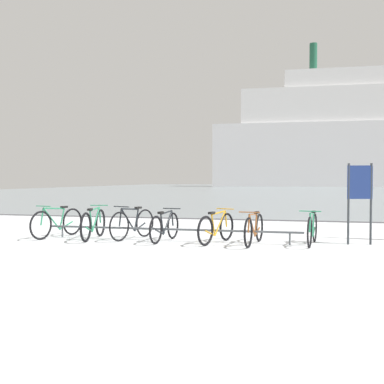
{
  "coord_description": "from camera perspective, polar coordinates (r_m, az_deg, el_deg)",
  "views": [
    {
      "loc": [
        1.99,
        -5.98,
        1.47
      ],
      "look_at": [
        -1.05,
        6.9,
        1.09
      ],
      "focal_mm": 41.46,
      "sensor_mm": 36.0,
      "label": 1
    }
  ],
  "objects": [
    {
      "name": "bicycle_4",
      "position": [
        10.2,
        3.17,
        -4.63
      ],
      "size": [
        0.65,
        1.59,
        0.78
      ],
      "color": "black",
      "rests_on": "ground"
    },
    {
      "name": "bicycle_2",
      "position": [
        10.98,
        -7.66,
        -4.07
      ],
      "size": [
        0.64,
        1.62,
        0.83
      ],
      "color": "black",
      "rests_on": "ground"
    },
    {
      "name": "bicycle_1",
      "position": [
        11.13,
        -12.56,
        -4.05
      ],
      "size": [
        0.46,
        1.77,
        0.81
      ],
      "color": "black",
      "rests_on": "ground"
    },
    {
      "name": "bicycle_5",
      "position": [
        10.05,
        7.99,
        -4.74
      ],
      "size": [
        0.46,
        1.71,
        0.77
      ],
      "color": "black",
      "rests_on": "ground"
    },
    {
      "name": "bicycle_3",
      "position": [
        10.5,
        -3.52,
        -4.48
      ],
      "size": [
        0.46,
        1.62,
        0.76
      ],
      "color": "black",
      "rests_on": "ground"
    },
    {
      "name": "bike_rack",
      "position": [
        10.55,
        -2.96,
        -4.85
      ],
      "size": [
        6.22,
        0.06,
        0.31
      ],
      "color": "#4C5156",
      "rests_on": "ground"
    },
    {
      "name": "ferry_ship",
      "position": [
        92.17,
        20.19,
        6.5
      ],
      "size": [
        55.84,
        10.67,
        28.14
      ],
      "color": "white",
      "rests_on": "ground"
    },
    {
      "name": "bicycle_6",
      "position": [
        10.27,
        15.22,
        -4.59
      ],
      "size": [
        0.46,
        1.62,
        0.79
      ],
      "color": "black",
      "rests_on": "ground"
    },
    {
      "name": "info_sign",
      "position": [
        10.61,
        20.78,
        0.25
      ],
      "size": [
        0.55,
        0.14,
        1.83
      ],
      "color": "#33383D",
      "rests_on": "ground"
    },
    {
      "name": "bicycle_0",
      "position": [
        11.71,
        -16.95,
        -3.78
      ],
      "size": [
        0.58,
        1.75,
        0.82
      ],
      "color": "black",
      "rests_on": "ground"
    },
    {
      "name": "ground",
      "position": [
        59.93,
        11.38,
        0.17
      ],
      "size": [
        80.0,
        132.0,
        0.08
      ],
      "color": "silver"
    }
  ]
}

